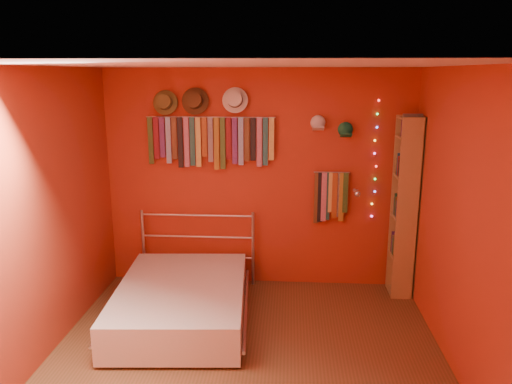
% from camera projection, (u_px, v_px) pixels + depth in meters
% --- Properties ---
extents(ground, '(3.50, 3.50, 0.00)m').
position_uv_depth(ground, '(245.00, 363.00, 4.31)').
color(ground, brown).
rests_on(ground, ground).
extents(back_wall, '(3.50, 0.02, 2.50)m').
position_uv_depth(back_wall, '(258.00, 179.00, 5.72)').
color(back_wall, '#B0341C').
rests_on(back_wall, ground).
extents(right_wall, '(0.02, 3.50, 2.50)m').
position_uv_depth(right_wall, '(467.00, 229.00, 3.90)').
color(right_wall, '#B0341C').
rests_on(right_wall, ground).
extents(left_wall, '(0.02, 3.50, 2.50)m').
position_uv_depth(left_wall, '(35.00, 220.00, 4.14)').
color(left_wall, '#B0341C').
rests_on(left_wall, ground).
extents(ceiling, '(3.50, 3.50, 0.02)m').
position_uv_depth(ceiling, '(244.00, 65.00, 3.73)').
color(ceiling, white).
rests_on(ceiling, back_wall).
extents(tie_rack, '(1.45, 0.03, 0.59)m').
position_uv_depth(tie_rack, '(210.00, 140.00, 5.58)').
color(tie_rack, '#BABABF').
rests_on(tie_rack, back_wall).
extents(small_tie_rack, '(0.40, 0.03, 0.60)m').
position_uv_depth(small_tie_rack, '(330.00, 195.00, 5.64)').
color(small_tie_rack, '#BABABF').
rests_on(small_tie_rack, back_wall).
extents(fedora_olive, '(0.28, 0.15, 0.27)m').
position_uv_depth(fedora_olive, '(165.00, 102.00, 5.49)').
color(fedora_olive, brown).
rests_on(fedora_olive, back_wall).
extents(fedora_brown, '(0.30, 0.16, 0.30)m').
position_uv_depth(fedora_brown, '(195.00, 101.00, 5.46)').
color(fedora_brown, '#4D331B').
rests_on(fedora_brown, back_wall).
extents(fedora_white, '(0.28, 0.15, 0.28)m').
position_uv_depth(fedora_white, '(235.00, 100.00, 5.43)').
color(fedora_white, silver).
rests_on(fedora_white, back_wall).
extents(cap_white, '(0.17, 0.22, 0.17)m').
position_uv_depth(cap_white, '(318.00, 123.00, 5.47)').
color(cap_white, white).
rests_on(cap_white, back_wall).
extents(cap_green, '(0.17, 0.22, 0.17)m').
position_uv_depth(cap_green, '(345.00, 130.00, 5.47)').
color(cap_green, '#176A42').
rests_on(cap_green, back_wall).
extents(fairy_lights, '(0.06, 0.02, 1.33)m').
position_uv_depth(fairy_lights, '(375.00, 160.00, 5.53)').
color(fairy_lights, '#FF3333').
rests_on(fairy_lights, back_wall).
extents(reading_lamp, '(0.07, 0.29, 0.09)m').
position_uv_depth(reading_lamp, '(357.00, 193.00, 5.45)').
color(reading_lamp, '#BABABF').
rests_on(reading_lamp, back_wall).
extents(bookshelf, '(0.25, 0.34, 2.00)m').
position_uv_depth(bookshelf, '(408.00, 207.00, 5.45)').
color(bookshelf, '#A5804A').
rests_on(bookshelf, ground).
extents(bed, '(1.45, 1.87, 0.88)m').
position_uv_depth(bed, '(182.00, 301.00, 5.01)').
color(bed, '#BABABF').
rests_on(bed, ground).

